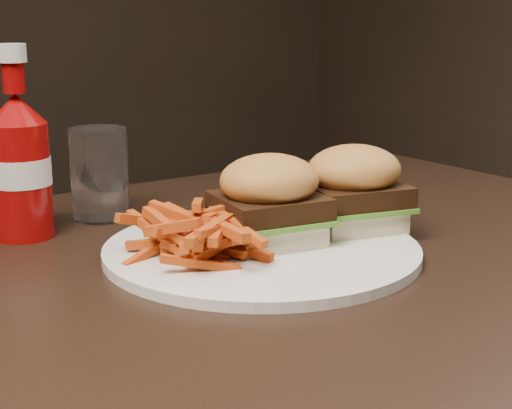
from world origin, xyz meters
TOP-DOWN VIEW (x-y plane):
  - dining_table at (0.00, 0.00)m, footprint 1.20×0.80m
  - plate at (0.09, 0.03)m, footprint 0.32×0.32m
  - sandwich_half_a at (0.10, 0.03)m, footprint 0.10×0.10m
  - sandwich_half_b at (0.21, 0.03)m, footprint 0.11×0.10m
  - fries_pile at (0.02, 0.04)m, footprint 0.14×0.14m
  - ketchup_bottle at (-0.08, 0.23)m, footprint 0.07×0.07m
  - tumbler at (0.02, 0.25)m, footprint 0.09×0.09m

SIDE VIEW (x-z plane):
  - dining_table at x=0.00m, z-range 0.71..0.75m
  - plate at x=0.09m, z-range 0.75..0.76m
  - sandwich_half_a at x=0.10m, z-range 0.76..0.78m
  - sandwich_half_b at x=0.21m, z-range 0.76..0.78m
  - fries_pile at x=0.02m, z-range 0.76..0.81m
  - tumbler at x=0.02m, z-range 0.75..0.86m
  - ketchup_bottle at x=-0.08m, z-range 0.75..0.87m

